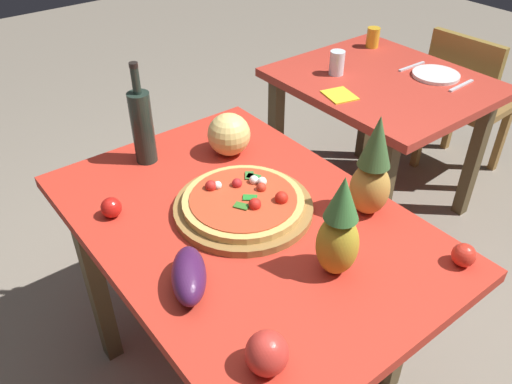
{
  "coord_description": "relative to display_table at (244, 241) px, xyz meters",
  "views": [
    {
      "loc": [
        1.0,
        -0.73,
        1.75
      ],
      "look_at": [
        -0.03,
        0.07,
        0.8
      ],
      "focal_mm": 36.3,
      "sensor_mm": 36.0,
      "label": 1
    }
  ],
  "objects": [
    {
      "name": "pizza_board",
      "position": [
        -0.03,
        0.02,
        0.1
      ],
      "size": [
        0.44,
        0.44,
        0.02
      ],
      "primitive_type": "cylinder",
      "color": "olive",
      "rests_on": "display_table"
    },
    {
      "name": "background_table",
      "position": [
        -0.43,
        1.15,
        -0.02
      ],
      "size": [
        0.93,
        0.82,
        0.75
      ],
      "color": "brown",
      "rests_on": "ground_plane"
    },
    {
      "name": "fork_utensil",
      "position": [
        -0.44,
        1.36,
        0.1
      ],
      "size": [
        0.02,
        0.18,
        0.01
      ],
      "primitive_type": "cube",
      "rotation": [
        0.0,
        0.0,
        -0.03
      ],
      "color": "silver",
      "rests_on": "background_table"
    },
    {
      "name": "knife_utensil",
      "position": [
        -0.16,
        1.36,
        0.1
      ],
      "size": [
        0.02,
        0.18,
        0.01
      ],
      "primitive_type": "cube",
      "rotation": [
        0.0,
        0.0,
        0.04
      ],
      "color": "silver",
      "rests_on": "background_table"
    },
    {
      "name": "display_table",
      "position": [
        0.0,
        0.0,
        0.0
      ],
      "size": [
        1.24,
        0.87,
        0.75
      ],
      "color": "brown",
      "rests_on": "ground_plane"
    },
    {
      "name": "eggplant",
      "position": [
        0.14,
        -0.28,
        0.14
      ],
      "size": [
        0.22,
        0.18,
        0.09
      ],
      "primitive_type": "ellipsoid",
      "rotation": [
        0.0,
        0.0,
        2.61
      ],
      "color": "#401A45",
      "rests_on": "display_table"
    },
    {
      "name": "napkin_folded",
      "position": [
        -0.43,
        0.85,
        0.09
      ],
      "size": [
        0.17,
        0.15,
        0.01
      ],
      "primitive_type": "cube",
      "rotation": [
        0.0,
        0.0,
        -0.25
      ],
      "color": "yellow",
      "rests_on": "background_table"
    },
    {
      "name": "drinking_glass_juice",
      "position": [
        -0.74,
        1.41,
        0.14
      ],
      "size": [
        0.07,
        0.07,
        0.1
      ],
      "primitive_type": "cylinder",
      "color": "gold",
      "rests_on": "background_table"
    },
    {
      "name": "ground_plane",
      "position": [
        0.0,
        0.0,
        -0.66
      ],
      "size": [
        10.0,
        10.0,
        0.0
      ],
      "primitive_type": "plane",
      "color": "gray"
    },
    {
      "name": "tomato_by_bottle",
      "position": [
        0.53,
        0.36,
        0.12
      ],
      "size": [
        0.07,
        0.07,
        0.07
      ],
      "primitive_type": "sphere",
      "color": "red",
      "rests_on": "display_table"
    },
    {
      "name": "melon",
      "position": [
        -0.34,
        0.19,
        0.17
      ],
      "size": [
        0.15,
        0.15,
        0.15
      ],
      "primitive_type": "sphere",
      "color": "#E6CB74",
      "rests_on": "display_table"
    },
    {
      "name": "dinner_plate",
      "position": [
        -0.3,
        1.36,
        0.1
      ],
      "size": [
        0.22,
        0.22,
        0.02
      ],
      "primitive_type": "cylinder",
      "color": "white",
      "rests_on": "background_table"
    },
    {
      "name": "bell_pepper",
      "position": [
        0.45,
        -0.28,
        0.14
      ],
      "size": [
        0.1,
        0.1,
        0.11
      ],
      "primitive_type": "ellipsoid",
      "color": "red",
      "rests_on": "display_table"
    },
    {
      "name": "pizza",
      "position": [
        -0.03,
        0.03,
        0.13
      ],
      "size": [
        0.38,
        0.38,
        0.06
      ],
      "color": "tan",
      "rests_on": "pizza_board"
    },
    {
      "name": "pineapple_right",
      "position": [
        0.2,
        0.33,
        0.24
      ],
      "size": [
        0.12,
        0.12,
        0.33
      ],
      "color": "#B8883A",
      "rests_on": "display_table"
    },
    {
      "name": "drinking_glass_water",
      "position": [
        -0.61,
        1.0,
        0.15
      ],
      "size": [
        0.07,
        0.07,
        0.11
      ],
      "primitive_type": "cylinder",
      "color": "silver",
      "rests_on": "background_table"
    },
    {
      "name": "tomato_near_board",
      "position": [
        -0.26,
        -0.31,
        0.12
      ],
      "size": [
        0.06,
        0.06,
        0.06
      ],
      "primitive_type": "sphere",
      "color": "red",
      "rests_on": "display_table"
    },
    {
      "name": "wine_bottle",
      "position": [
        -0.48,
        -0.07,
        0.23
      ],
      "size": [
        0.08,
        0.08,
        0.37
      ],
      "color": "#1F2C25",
      "rests_on": "display_table"
    },
    {
      "name": "pineapple_left",
      "position": [
        0.33,
        0.06,
        0.23
      ],
      "size": [
        0.11,
        0.11,
        0.31
      ],
      "color": "#AE9727",
      "rests_on": "display_table"
    },
    {
      "name": "dining_chair",
      "position": [
        -0.36,
        1.78,
        -0.17
      ],
      "size": [
        0.42,
        0.42,
        0.85
      ],
      "rotation": [
        0.0,
        0.0,
        3.19
      ],
      "color": "olive",
      "rests_on": "ground_plane"
    }
  ]
}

